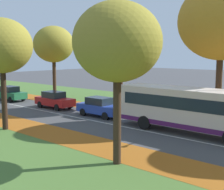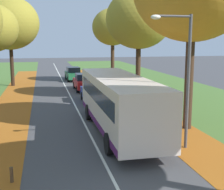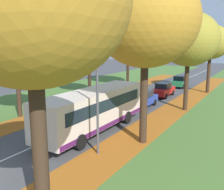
# 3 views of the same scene
# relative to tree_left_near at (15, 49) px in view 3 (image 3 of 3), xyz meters

# --- Properties ---
(grass_verge_left) EXTENTS (12.00, 90.00, 0.01)m
(grass_verge_left) POSITION_rel_tree_left_near_xyz_m (-3.08, 10.89, -5.79)
(grass_verge_left) COLOR #476B2D
(grass_verge_left) RESTS_ON ground
(leaf_litter_left) EXTENTS (2.80, 60.00, 0.00)m
(leaf_litter_left) POSITION_rel_tree_left_near_xyz_m (1.52, 4.89, -5.78)
(leaf_litter_left) COLOR #9E5619
(leaf_litter_left) RESTS_ON grass_verge_left
(leaf_litter_right) EXTENTS (2.80, 60.00, 0.00)m
(leaf_litter_right) POSITION_rel_tree_left_near_xyz_m (10.72, 4.89, -5.78)
(leaf_litter_right) COLOR #9E5619
(leaf_litter_right) RESTS_ON grass_verge_right
(road_centre_line) EXTENTS (0.12, 80.00, 0.01)m
(road_centre_line) POSITION_rel_tree_left_near_xyz_m (6.12, 10.89, -5.79)
(road_centre_line) COLOR silver
(road_centre_line) RESTS_ON ground
(tree_left_near) EXTENTS (4.17, 4.17, 7.70)m
(tree_left_near) POSITION_rel_tree_left_near_xyz_m (0.00, 0.00, 0.00)
(tree_left_near) COLOR #382619
(tree_left_near) RESTS_ON ground
(tree_left_mid) EXTENTS (4.17, 4.17, 7.69)m
(tree_left_mid) POSITION_rel_tree_left_near_xyz_m (0.04, 10.35, -0.01)
(tree_left_mid) COLOR black
(tree_left_mid) RESTS_ON ground
(tree_left_far) EXTENTS (6.13, 6.13, 9.37)m
(tree_left_far) POSITION_rel_tree_left_near_xyz_m (0.63, 19.12, 0.81)
(tree_left_far) COLOR black
(tree_left_far) RESTS_ON ground
(tree_right_near) EXTENTS (6.33, 6.33, 10.48)m
(tree_right_near) POSITION_rel_tree_left_near_xyz_m (11.62, -0.10, 1.81)
(tree_right_near) COLOR #382619
(tree_right_near) RESTS_ON ground
(tree_right_mid) EXTENTS (5.46, 5.46, 9.05)m
(tree_right_mid) POSITION_rel_tree_left_near_xyz_m (11.71, 9.51, 0.78)
(tree_right_mid) COLOR #382619
(tree_right_mid) RESTS_ON ground
(tree_right_far) EXTENTS (4.66, 4.66, 8.45)m
(tree_right_far) POSITION_rel_tree_left_near_xyz_m (11.78, 19.67, 0.52)
(tree_right_far) COLOR #382619
(tree_right_far) RESTS_ON ground
(streetlamp_right) EXTENTS (1.89, 0.28, 6.00)m
(streetlamp_right) POSITION_rel_tree_left_near_xyz_m (9.79, -3.03, -2.05)
(streetlamp_right) COLOR #47474C
(streetlamp_right) RESTS_ON ground
(bus) EXTENTS (2.68, 10.40, 2.98)m
(bus) POSITION_rel_tree_left_near_xyz_m (7.69, 0.13, -4.09)
(bus) COLOR beige
(bus) RESTS_ON ground
(car_blue_lead) EXTENTS (1.80, 4.21, 1.62)m
(car_blue_lead) POSITION_rel_tree_left_near_xyz_m (7.74, 8.47, -4.98)
(car_blue_lead) COLOR #233D9E
(car_blue_lead) RESTS_ON ground
(car_red_following) EXTENTS (1.81, 4.22, 1.62)m
(car_red_following) POSITION_rel_tree_left_near_xyz_m (7.71, 14.55, -4.98)
(car_red_following) COLOR #B21919
(car_red_following) RESTS_ON ground
(car_green_third_in_line) EXTENTS (1.89, 4.26, 1.62)m
(car_green_third_in_line) POSITION_rel_tree_left_near_xyz_m (7.47, 22.24, -4.98)
(car_green_third_in_line) COLOR #1E6038
(car_green_third_in_line) RESTS_ON ground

